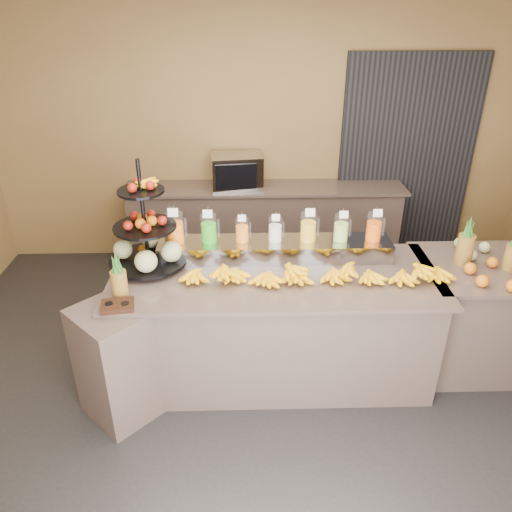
{
  "coord_description": "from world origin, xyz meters",
  "views": [
    {
      "loc": [
        -0.23,
        -2.97,
        2.82
      ],
      "look_at": [
        -0.15,
        0.3,
        1.09
      ],
      "focal_mm": 35.0,
      "sensor_mm": 36.0,
      "label": 1
    }
  ],
  "objects_px": {
    "fruit_stand": "(152,240)",
    "oven_warmer": "(236,171)",
    "pitcher_tray": "(275,249)",
    "condiment_caddy": "(117,306)",
    "right_fruit_pile": "(490,264)",
    "banana_heap": "(317,270)"
  },
  "relations": [
    {
      "from": "fruit_stand",
      "to": "oven_warmer",
      "type": "bearing_deg",
      "value": 72.0
    },
    {
      "from": "pitcher_tray",
      "to": "fruit_stand",
      "type": "relative_size",
      "value": 2.16
    },
    {
      "from": "condiment_caddy",
      "to": "oven_warmer",
      "type": "height_order",
      "value": "oven_warmer"
    },
    {
      "from": "pitcher_tray",
      "to": "oven_warmer",
      "type": "bearing_deg",
      "value": 100.88
    },
    {
      "from": "fruit_stand",
      "to": "right_fruit_pile",
      "type": "bearing_deg",
      "value": -2.37
    },
    {
      "from": "pitcher_tray",
      "to": "banana_heap",
      "type": "height_order",
      "value": "banana_heap"
    },
    {
      "from": "fruit_stand",
      "to": "condiment_caddy",
      "type": "relative_size",
      "value": 3.94
    },
    {
      "from": "right_fruit_pile",
      "to": "oven_warmer",
      "type": "relative_size",
      "value": 0.85
    },
    {
      "from": "banana_heap",
      "to": "oven_warmer",
      "type": "xyz_separation_m",
      "value": [
        -0.62,
        2.01,
        0.11
      ]
    },
    {
      "from": "banana_heap",
      "to": "fruit_stand",
      "type": "distance_m",
      "value": 1.28
    },
    {
      "from": "condiment_caddy",
      "to": "right_fruit_pile",
      "type": "relative_size",
      "value": 0.48
    },
    {
      "from": "right_fruit_pile",
      "to": "oven_warmer",
      "type": "distance_m",
      "value": 2.76
    },
    {
      "from": "oven_warmer",
      "to": "right_fruit_pile",
      "type": "bearing_deg",
      "value": -52.32
    },
    {
      "from": "pitcher_tray",
      "to": "banana_heap",
      "type": "distance_m",
      "value": 0.45
    },
    {
      "from": "pitcher_tray",
      "to": "right_fruit_pile",
      "type": "xyz_separation_m",
      "value": [
        1.62,
        -0.28,
        0.0
      ]
    },
    {
      "from": "pitcher_tray",
      "to": "oven_warmer",
      "type": "xyz_separation_m",
      "value": [
        -0.32,
        1.67,
        0.11
      ]
    },
    {
      "from": "pitcher_tray",
      "to": "fruit_stand",
      "type": "height_order",
      "value": "fruit_stand"
    },
    {
      "from": "pitcher_tray",
      "to": "condiment_caddy",
      "type": "relative_size",
      "value": 8.49
    },
    {
      "from": "pitcher_tray",
      "to": "right_fruit_pile",
      "type": "height_order",
      "value": "right_fruit_pile"
    },
    {
      "from": "condiment_caddy",
      "to": "oven_warmer",
      "type": "bearing_deg",
      "value": 71.53
    },
    {
      "from": "condiment_caddy",
      "to": "banana_heap",
      "type": "bearing_deg",
      "value": 14.12
    },
    {
      "from": "condiment_caddy",
      "to": "pitcher_tray",
      "type": "bearing_deg",
      "value": 32.08
    }
  ]
}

